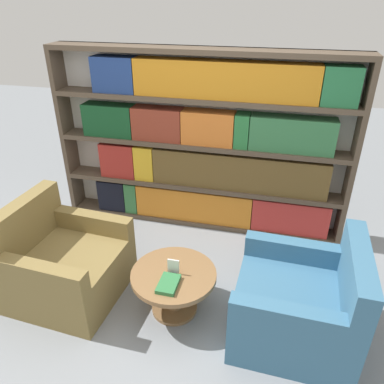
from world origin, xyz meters
TOP-DOWN VIEW (x-y plane):
  - ground_plane at (0.00, 0.00)m, footprint 14.00×14.00m
  - bookshelf at (0.06, 1.51)m, footprint 3.10×0.30m
  - armchair_left at (-0.88, 0.10)m, footprint 0.94×0.92m
  - armchair_right at (1.10, 0.09)m, footprint 0.91×0.89m
  - coffee_table at (0.11, 0.10)m, footprint 0.69×0.69m
  - table_sign at (0.11, 0.10)m, footprint 0.09×0.06m
  - stray_book at (0.11, -0.04)m, footprint 0.15×0.22m

SIDE VIEW (x-z plane):
  - ground_plane at x=0.00m, z-range 0.00..0.00m
  - coffee_table at x=0.11m, z-range 0.09..0.48m
  - armchair_left at x=-0.88m, z-range -0.13..0.71m
  - armchair_right at x=1.10m, z-range -0.13..0.71m
  - stray_book at x=0.11m, z-range 0.39..0.43m
  - table_sign at x=0.11m, z-range 0.38..0.51m
  - bookshelf at x=0.06m, z-range -0.03..1.88m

